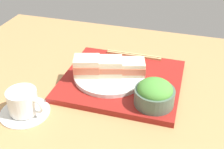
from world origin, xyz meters
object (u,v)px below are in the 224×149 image
object	(u,v)px
sandwich_near	(132,67)
coffee_cup	(24,104)
sandwich_middle	(110,66)
chopsticks_pair	(134,55)
salad_bowl	(155,93)
sandwich_plate	(110,75)
sandwich_far	(87,66)

from	to	relation	value
sandwich_near	coffee_cup	size ratio (longest dim) A/B	0.69
sandwich_middle	chopsticks_pair	bearing A→B (deg)	-105.50
salad_bowl	chopsticks_pair	distance (cm)	27.92
sandwich_plate	chopsticks_pair	size ratio (longest dim) A/B	1.15
salad_bowl	chopsticks_pair	size ratio (longest dim) A/B	0.57
sandwich_middle	coffee_cup	size ratio (longest dim) A/B	0.69
sandwich_middle	chopsticks_pair	xyz separation A→B (cm)	(-4.39, -15.84, -3.68)
sandwich_middle	sandwich_far	bearing A→B (deg)	18.66
sandwich_plate	chopsticks_pair	distance (cm)	16.44
sandwich_plate	sandwich_middle	bearing A→B (deg)	-90.00
sandwich_plate	sandwich_far	size ratio (longest dim) A/B	2.40
sandwich_far	coffee_cup	xyz separation A→B (cm)	(11.44, 19.25, -2.83)
salad_bowl	chopsticks_pair	xyz separation A→B (cm)	(11.53, -25.22, -3.18)
sandwich_far	salad_bowl	distance (cm)	23.79
sandwich_near	sandwich_far	world-z (taller)	sandwich_far
sandwich_middle	salad_bowl	xyz separation A→B (cm)	(-15.93, 9.38, -0.49)
chopsticks_pair	coffee_cup	size ratio (longest dim) A/B	1.43
coffee_cup	chopsticks_pair	bearing A→B (deg)	-121.16
sandwich_near	sandwich_middle	xyz separation A→B (cm)	(6.77, 2.29, 0.42)
salad_bowl	coffee_cup	world-z (taller)	salad_bowl
sandwich_near	salad_bowl	bearing A→B (deg)	128.13
sandwich_near	sandwich_far	bearing A→B (deg)	18.66
chopsticks_pair	salad_bowl	bearing A→B (deg)	114.57
sandwich_plate	sandwich_far	xyz separation A→B (cm)	(6.77, 2.29, 3.65)
sandwich_far	chopsticks_pair	distance (cm)	21.66
salad_bowl	coffee_cup	bearing A→B (deg)	19.60
sandwich_middle	sandwich_far	size ratio (longest dim) A/B	1.01
coffee_cup	sandwich_near	bearing A→B (deg)	-136.36
sandwich_near	chopsticks_pair	bearing A→B (deg)	-80.05
salad_bowl	chopsticks_pair	world-z (taller)	salad_bowl
sandwich_near	sandwich_middle	size ratio (longest dim) A/B	1.00
sandwich_near	sandwich_middle	bearing A→B (deg)	18.66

